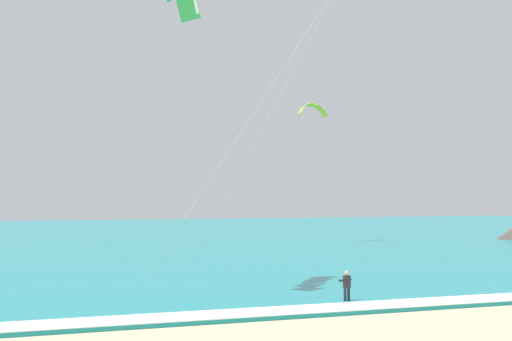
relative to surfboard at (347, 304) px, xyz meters
name	(u,v)px	position (x,y,z in m)	size (l,w,h in m)	color
sea	(189,235)	(4.49, 57.41, 0.07)	(200.00, 120.00, 0.20)	teal
surf_foam	(444,301)	(4.49, -1.59, 0.19)	(200.00, 2.07, 0.04)	white
surfboard	(347,304)	(0.00, 0.00, 0.00)	(0.47, 1.41, 0.09)	yellow
kitesurfer	(347,286)	(0.00, 0.02, 0.91)	(0.55, 0.53, 1.69)	#232328
kite_distant	(312,108)	(14.20, 37.10, 15.34)	(4.08, 1.93, 1.53)	yellow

